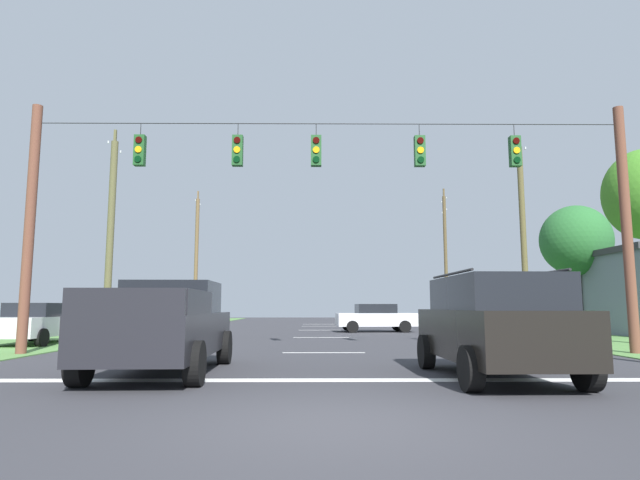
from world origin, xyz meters
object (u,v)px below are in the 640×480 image
at_px(distant_car_oncoming, 123,319).
at_px(pickup_truck, 166,327).
at_px(utility_pole_mid_right, 523,236).
at_px(overhead_signal_span, 329,209).
at_px(utility_pole_far_right, 446,255).
at_px(distant_car_crossing_white, 376,317).
at_px(suv_black, 494,324).
at_px(tree_roadside_far_right, 576,241).
at_px(distant_car_far_parked, 38,323).
at_px(utility_pole_mid_left, 110,234).
at_px(utility_pole_far_left, 196,259).

bearing_deg(distant_car_oncoming, pickup_truck, -66.89).
relative_size(pickup_truck, utility_pole_mid_right, 0.56).
height_order(distant_car_oncoming, utility_pole_mid_right, utility_pole_mid_right).
xyz_separation_m(overhead_signal_span, utility_pole_far_right, (9.88, 25.74, 1.08)).
relative_size(distant_car_crossing_white, utility_pole_mid_right, 0.46).
bearing_deg(suv_black, pickup_truck, 172.14).
relative_size(overhead_signal_span, suv_black, 3.79).
xyz_separation_m(utility_pole_far_right, tree_roadside_far_right, (3.78, -13.29, -0.48)).
bearing_deg(distant_car_far_parked, distant_car_oncoming, 77.17).
relative_size(overhead_signal_span, utility_pole_mid_right, 1.89).
bearing_deg(suv_black, overhead_signal_span, 120.67).
height_order(distant_car_oncoming, utility_pole_mid_left, utility_pole_mid_left).
bearing_deg(distant_car_crossing_white, tree_roadside_far_right, -6.34).
xyz_separation_m(distant_car_far_parked, utility_pole_far_left, (0.56, 23.03, 4.46)).
bearing_deg(utility_pole_mid_right, distant_car_far_parked, -165.66).
relative_size(pickup_truck, utility_pole_far_left, 0.50).
distance_m(overhead_signal_span, distant_car_far_parked, 12.00).
relative_size(pickup_truck, suv_black, 1.13).
distance_m(distant_car_far_parked, tree_roadside_far_right, 26.05).
height_order(suv_black, tree_roadside_far_right, tree_roadside_far_right).
height_order(overhead_signal_span, pickup_truck, overhead_signal_span).
relative_size(pickup_truck, distant_car_oncoming, 1.26).
bearing_deg(distant_car_far_parked, overhead_signal_span, -21.30).
height_order(pickup_truck, utility_pole_far_left, utility_pole_far_left).
bearing_deg(utility_pole_far_right, overhead_signal_span, -111.01).
height_order(utility_pole_far_right, tree_roadside_far_right, utility_pole_far_right).
height_order(suv_black, utility_pole_far_right, utility_pole_far_right).
relative_size(suv_black, distant_car_crossing_white, 1.09).
xyz_separation_m(pickup_truck, utility_pole_far_left, (-6.55, 31.53, 4.29)).
relative_size(distant_car_crossing_white, utility_pole_mid_left, 0.45).
distance_m(utility_pole_mid_right, utility_pole_far_left, 26.60).
height_order(distant_car_far_parked, utility_pole_mid_right, utility_pole_mid_right).
bearing_deg(utility_pole_far_left, distant_car_oncoming, -87.89).
height_order(overhead_signal_span, distant_car_oncoming, overhead_signal_span).
relative_size(pickup_truck, distant_car_crossing_white, 1.23).
xyz_separation_m(pickup_truck, distant_car_oncoming, (-5.90, 13.83, -0.18)).
bearing_deg(distant_car_oncoming, overhead_signal_span, -45.06).
xyz_separation_m(overhead_signal_span, distant_car_oncoming, (-9.48, 9.50, -3.53)).
xyz_separation_m(overhead_signal_span, utility_pole_mid_right, (9.60, 9.36, 0.42)).
relative_size(distant_car_crossing_white, distant_car_far_parked, 1.02).
bearing_deg(utility_pole_mid_right, utility_pole_mid_left, -178.75).
bearing_deg(overhead_signal_span, utility_pole_far_left, 110.42).
distance_m(overhead_signal_span, distant_car_crossing_white, 14.38).
relative_size(overhead_signal_span, utility_pole_mid_left, 1.86).
height_order(suv_black, utility_pole_mid_left, utility_pole_mid_left).
bearing_deg(distant_car_crossing_white, utility_pole_mid_right, -32.62).
bearing_deg(distant_car_crossing_white, distant_car_oncoming, -161.54).
xyz_separation_m(overhead_signal_span, tree_roadside_far_right, (13.66, 12.44, 0.60)).
bearing_deg(utility_pole_far_left, pickup_truck, -78.26).
bearing_deg(utility_pole_far_right, distant_car_far_parked, -133.65).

